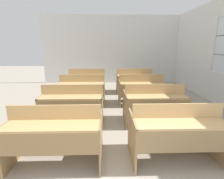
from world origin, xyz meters
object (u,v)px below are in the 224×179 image
Objects in this scene: bench_front_left at (56,134)px; bench_back_left at (87,80)px; bench_third_left at (82,89)px; bench_front_right at (176,132)px; bench_second_right at (154,103)px; bench_second_left at (73,104)px; bench_back_right at (134,80)px; bench_third_right at (141,89)px; schoolbag at (4,143)px.

bench_back_left is at bearing 90.00° from bench_front_left.
bench_front_left is at bearing -90.25° from bench_third_left.
bench_second_right is at bearing 88.77° from bench_front_right.
bench_front_left and bench_second_right have the same top height.
bench_second_left and bench_back_right have the same top height.
bench_second_right is at bearing -88.74° from bench_third_right.
bench_second_right is at bearing -0.16° from bench_second_left.
bench_third_left is at bearing 89.75° from bench_front_left.
bench_back_left is at bearing 179.72° from bench_back_right.
bench_second_left and bench_second_right have the same top height.
bench_third_left and bench_back_left have the same top height.
bench_second_left is at bearing 143.11° from bench_front_right.
bench_second_right is at bearing -56.78° from bench_back_left.
bench_second_right is 3.28m from bench_back_left.
bench_front_left is 2.25m from bench_second_right.
bench_front_right and bench_back_left have the same top height.
bench_back_right is at bearing 90.54° from bench_second_right.
bench_front_right is 1.00× the size of bench_second_right.
bench_second_right is (1.80, 1.34, 0.00)m from bench_front_left.
bench_front_right is 1.00× the size of bench_back_left.
bench_second_left is at bearing -123.17° from bench_back_right.
bench_front_right is at bearing -36.89° from bench_second_left.
bench_second_left is 1.00× the size of bench_third_left.
bench_second_right is (0.03, 1.33, 0.00)m from bench_front_right.
bench_front_right is 2.69m from bench_third_right.
bench_front_left is at bearing -123.19° from bench_third_right.
bench_back_right is (0.00, 1.38, 0.00)m from bench_third_right.
bench_second_right is at bearing 36.79° from bench_front_left.
bench_back_right is (1.77, 4.08, 0.00)m from bench_front_left.
bench_second_left is 3.26m from bench_back_right.
bench_second_left is at bearing 179.84° from bench_second_right.
bench_third_right is (-0.03, 1.36, 0.00)m from bench_second_right.
bench_second_right is 3.35× the size of schoolbag.
bench_second_left is 1.38m from bench_third_left.
bench_second_right and bench_back_left have the same top height.
bench_back_right is (1.76, 1.35, 0.00)m from bench_third_left.
bench_back_left is (0.01, 2.74, 0.00)m from bench_second_left.
schoolbag is (-0.90, -1.13, -0.28)m from bench_second_left.
bench_front_right and bench_second_right have the same top height.
schoolbag is (-2.69, -3.86, -0.28)m from bench_back_right.
bench_back_right is (1.77, -0.01, 0.00)m from bench_back_left.
bench_front_left is 3.35× the size of schoolbag.
bench_front_left is 1.00× the size of bench_third_left.
bench_back_left is at bearing 76.71° from schoolbag.
bench_front_left and bench_second_left have the same top height.
bench_back_left is at bearing 141.90° from bench_third_right.
bench_second_left is 1.00× the size of bench_back_right.
bench_back_right is 3.35× the size of schoolbag.
bench_back_left is 3.98m from schoolbag.
bench_front_right is at bearing 0.38° from bench_front_left.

